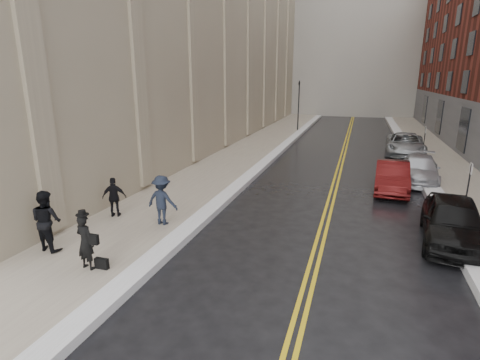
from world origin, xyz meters
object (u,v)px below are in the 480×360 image
Objects in this scene: car_black at (453,221)px; car_maroon at (392,177)px; car_silver_far at (405,144)px; pedestrian_a at (47,221)px; pedestrian_main at (85,242)px; pedestrian_b at (162,200)px; pedestrian_c at (114,197)px; car_silver_near at (419,169)px.

car_black is 6.17m from car_maroon.
pedestrian_a reaches higher than car_silver_far.
car_black is 11.89m from pedestrian_main.
pedestrian_main is 3.75m from pedestrian_b.
car_silver_far is 23.91m from pedestrian_main.
car_silver_far is at bearing -112.33° from pedestrian_a.
car_maroon is 2.25× the size of pedestrian_a.
pedestrian_main is at bearing 86.93° from pedestrian_b.
pedestrian_main is (-10.54, -5.51, 0.18)m from car_black.
pedestrian_c is at bearing -121.99° from car_silver_far.
car_maroon is at bearing -117.66° from car_silver_near.
car_silver_near is 2.40× the size of pedestrian_a.
car_maroon is 2.68× the size of pedestrian_main.
car_silver_far reaches higher than car_silver_near.
pedestrian_c is (-12.35, -17.59, 0.16)m from car_silver_far.
pedestrian_b is at bearing -87.73° from pedestrian_main.
pedestrian_b is at bearing -119.49° from pedestrian_a.
pedestrian_main is at bearing -121.35° from car_silver_near.
pedestrian_a is at bearing -132.75° from car_maroon.
car_maroon is 13.20m from pedestrian_c.
car_silver_far reaches higher than car_maroon.
pedestrian_main is (-10.54, -13.82, 0.29)m from car_silver_near.
car_silver_near is (1.56, 2.34, -0.04)m from car_maroon.
car_silver_far is 20.43m from pedestrian_b.
pedestrian_main is at bearing 92.61° from pedestrian_c.
car_black is at bearing -84.03° from car_silver_near.
car_silver_near is 14.31m from pedestrian_b.
car_silver_far is at bearing 95.97° from car_silver_near.
car_black reaches higher than car_silver_far.
pedestrian_b is at bearing -135.18° from car_maroon.
pedestrian_main is 0.88× the size of pedestrian_b.
car_maroon is at bearing -95.78° from car_silver_far.
pedestrian_a reaches higher than pedestrian_c.
pedestrian_main is at bearing -146.20° from car_black.
car_silver_near is 17.38m from pedestrian_main.
pedestrian_b is at bearing -163.84° from car_black.
pedestrian_a is (-12.55, -4.84, 0.34)m from car_black.
pedestrian_main is 0.84× the size of pedestrian_a.
pedestrian_a is at bearing 54.79° from pedestrian_b.
pedestrian_a is (-10.99, -10.81, 0.41)m from car_maroon.
pedestrian_main reaches higher than car_silver_near.
pedestrian_a is 3.22m from pedestrian_c.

